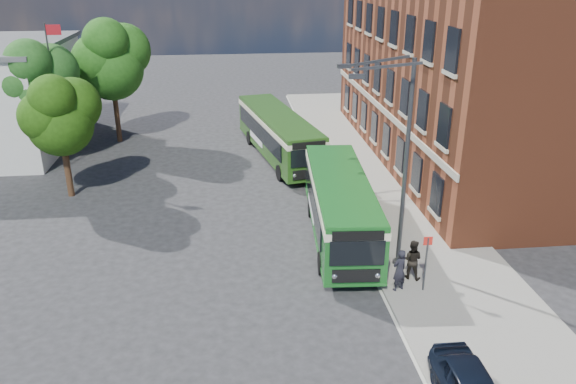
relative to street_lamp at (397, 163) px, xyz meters
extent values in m
plane|color=#262629|center=(-4.84, 2.00, -4.79)|extent=(120.00, 120.00, 0.00)
cube|color=gray|center=(2.16, 10.00, -4.72)|extent=(6.00, 48.00, 0.15)
cube|color=beige|center=(-0.89, 10.00, -4.79)|extent=(0.12, 48.00, 0.01)
cube|color=brown|center=(9.16, 14.00, 1.21)|extent=(12.00, 26.00, 12.00)
cube|color=#B4AE98|center=(3.12, 14.00, -1.19)|extent=(0.12, 26.00, 0.35)
cylinder|color=#3B3E41|center=(-17.34, 15.00, -0.29)|extent=(0.10, 0.10, 9.00)
cube|color=#AA131D|center=(-16.89, 15.00, 3.81)|extent=(0.90, 0.02, 0.60)
cylinder|color=#3B3E41|center=(0.36, 0.00, -4.64)|extent=(0.44, 0.44, 0.30)
cylinder|color=#3B3E41|center=(0.36, 0.00, -0.29)|extent=(0.18, 0.18, 9.00)
cube|color=#3B3E41|center=(-0.87, -0.60, 4.01)|extent=(2.58, 0.46, 0.37)
cube|color=#3B3E41|center=(-0.87, 0.60, 4.01)|extent=(2.58, 0.46, 0.37)
cube|color=#3B3E41|center=(-2.11, -1.08, 3.76)|extent=(0.55, 0.22, 0.16)
cube|color=#3B3E41|center=(-2.11, 1.08, 3.76)|extent=(0.55, 0.22, 0.16)
cylinder|color=#3B3E41|center=(0.76, -2.20, -3.54)|extent=(0.08, 0.08, 2.50)
cube|color=red|center=(0.76, -2.20, -2.44)|extent=(0.35, 0.04, 0.35)
cube|color=#195E1F|center=(-1.64, 3.08, -3.02)|extent=(3.22, 10.57, 2.45)
cube|color=#195E1F|center=(-1.64, 3.08, -4.29)|extent=(3.26, 10.62, 0.14)
cube|color=black|center=(-2.89, 3.47, -2.89)|extent=(0.68, 8.61, 1.10)
cube|color=black|center=(-0.34, 3.29, -2.89)|extent=(0.68, 8.61, 1.10)
cube|color=#F3F0C8|center=(-1.64, 3.08, -2.19)|extent=(3.28, 10.64, 0.32)
cube|color=#195E1F|center=(-1.64, 3.08, -1.83)|extent=(3.11, 10.47, 0.12)
cube|color=black|center=(-2.00, -2.15, -2.84)|extent=(2.15, 0.23, 1.05)
cube|color=black|center=(-2.00, -2.16, -2.09)|extent=(2.00, 0.22, 0.38)
cube|color=black|center=(-2.00, -2.16, -3.84)|extent=(1.90, 0.21, 0.55)
sphere|color=silver|center=(-2.85, -2.08, -3.84)|extent=(0.26, 0.26, 0.26)
sphere|color=silver|center=(-1.15, -2.20, -3.84)|extent=(0.26, 0.26, 0.26)
cube|color=black|center=(-1.27, 8.31, -2.79)|extent=(2.00, 0.22, 0.90)
cube|color=white|center=(-2.85, 4.16, -3.64)|extent=(0.26, 3.20, 0.45)
cylinder|color=black|center=(-3.04, -0.25, -4.29)|extent=(0.35, 1.02, 1.00)
cylinder|color=black|center=(-0.71, -0.41, -4.29)|extent=(0.35, 1.02, 1.00)
cylinder|color=black|center=(-2.64, 5.56, -4.29)|extent=(0.35, 1.02, 1.00)
cylinder|color=black|center=(-0.30, 5.40, -4.29)|extent=(0.35, 1.02, 1.00)
cube|color=#254D17|center=(-3.44, 15.37, -3.02)|extent=(4.84, 12.49, 2.45)
cube|color=#254D17|center=(-3.44, 15.37, -4.29)|extent=(4.88, 12.54, 0.14)
cube|color=black|center=(-4.75, 15.42, -2.89)|extent=(2.11, 10.25, 1.10)
cube|color=black|center=(-2.24, 15.91, -2.89)|extent=(2.11, 10.25, 1.10)
cube|color=#F3EAC8|center=(-3.44, 15.37, -2.19)|extent=(4.91, 12.56, 0.32)
cube|color=#254D17|center=(-3.44, 15.37, -1.83)|extent=(4.72, 12.37, 0.12)
cube|color=black|center=(-2.24, 9.34, -2.84)|extent=(2.12, 0.50, 1.05)
cube|color=black|center=(-2.24, 9.33, -2.09)|extent=(1.98, 0.47, 0.38)
cube|color=black|center=(-2.24, 9.33, -3.84)|extent=(1.88, 0.45, 0.55)
sphere|color=silver|center=(-3.07, 9.18, -3.84)|extent=(0.26, 0.26, 0.26)
sphere|color=silver|center=(-1.41, 9.52, -3.84)|extent=(0.26, 0.26, 0.26)
cube|color=black|center=(-4.63, 21.40, -2.79)|extent=(1.98, 0.47, 0.90)
cube|color=white|center=(-4.90, 16.10, -3.64)|extent=(0.66, 3.15, 0.45)
cylinder|color=black|center=(-3.74, 10.91, -4.29)|extent=(0.47, 1.04, 1.00)
cylinder|color=black|center=(-1.45, 11.36, -4.29)|extent=(0.47, 1.04, 1.00)
cylinder|color=black|center=(-5.23, 18.40, -4.29)|extent=(0.47, 1.04, 1.00)
cylinder|color=black|center=(-2.93, 18.85, -4.29)|extent=(0.47, 1.04, 1.00)
imported|color=black|center=(-0.24, -2.07, -3.75)|extent=(0.78, 0.67, 1.79)
imported|color=black|center=(0.55, -1.23, -3.78)|extent=(1.05, 0.98, 1.72)
cylinder|color=#382314|center=(-15.80, 9.84, -3.29)|extent=(0.36, 0.36, 3.00)
sphere|color=#1F450C|center=(-15.80, 9.84, -0.56)|extent=(3.54, 3.54, 3.54)
sphere|color=#1F450C|center=(-15.12, 10.39, 0.32)|extent=(3.00, 3.00, 3.00)
sphere|color=#1F450C|center=(-16.41, 9.36, -0.02)|extent=(2.73, 2.73, 2.73)
sphere|color=#1F450C|center=(-15.80, 9.16, 1.00)|extent=(2.45, 2.45, 2.45)
cylinder|color=#382314|center=(-18.53, 15.50, -3.04)|extent=(0.36, 0.36, 3.49)
sphere|color=#22501B|center=(-18.53, 15.50, 0.13)|extent=(4.13, 4.13, 4.13)
sphere|color=#22501B|center=(-17.73, 16.13, 1.16)|extent=(3.49, 3.49, 3.49)
sphere|color=#22501B|center=(-19.24, 14.94, 0.76)|extent=(3.17, 3.17, 3.17)
sphere|color=#22501B|center=(-18.53, 14.70, 1.95)|extent=(2.86, 2.86, 2.86)
cylinder|color=#382314|center=(-14.81, 20.28, -2.88)|extent=(0.36, 0.36, 3.81)
sphere|color=#205115|center=(-14.81, 20.28, 0.58)|extent=(4.51, 4.51, 4.51)
sphere|color=#205115|center=(-13.94, 20.97, 1.71)|extent=(3.81, 3.81, 3.81)
sphere|color=#205115|center=(-15.59, 19.67, 1.28)|extent=(3.47, 3.47, 3.47)
sphere|color=#205115|center=(-14.81, 19.41, 2.58)|extent=(3.12, 3.12, 3.12)
camera|label=1|loc=(-6.73, -20.83, 7.56)|focal=35.00mm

